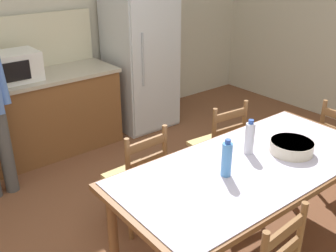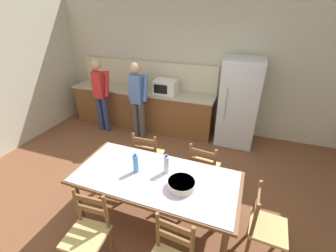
{
  "view_description": "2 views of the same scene",
  "coord_description": "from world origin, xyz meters",
  "px_view_note": "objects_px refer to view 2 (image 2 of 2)",
  "views": [
    {
      "loc": [
        -1.77,
        -1.81,
        2.17
      ],
      "look_at": [
        -0.03,
        0.31,
        0.92
      ],
      "focal_mm": 42.0,
      "sensor_mm": 36.0,
      "label": 1
    },
    {
      "loc": [
        1.12,
        -2.28,
        2.62
      ],
      "look_at": [
        0.19,
        0.35,
        1.14
      ],
      "focal_mm": 24.0,
      "sensor_mm": 36.0,
      "label": 2
    }
  ],
  "objects_px": {
    "person_at_sink": "(100,93)",
    "serving_bowl": "(181,184)",
    "person_at_counter": "(138,98)",
    "chair_side_far_left": "(148,156)",
    "chair_head_end": "(265,226)",
    "bottle_off_centre": "(166,164)",
    "dining_table": "(155,181)",
    "bottle_near_centre": "(136,163)",
    "chair_side_near_left": "(88,233)",
    "chair_side_far_right": "(204,168)",
    "refrigerator": "(238,103)",
    "microwave": "(166,87)",
    "paper_bag": "(138,83)"
  },
  "relations": [
    {
      "from": "dining_table",
      "to": "person_at_counter",
      "type": "height_order",
      "value": "person_at_counter"
    },
    {
      "from": "serving_bowl",
      "to": "chair_side_far_left",
      "type": "distance_m",
      "value": 1.24
    },
    {
      "from": "refrigerator",
      "to": "person_at_counter",
      "type": "height_order",
      "value": "refrigerator"
    },
    {
      "from": "paper_bag",
      "to": "chair_head_end",
      "type": "relative_size",
      "value": 0.4
    },
    {
      "from": "dining_table",
      "to": "chair_side_near_left",
      "type": "distance_m",
      "value": 0.94
    },
    {
      "from": "refrigerator",
      "to": "paper_bag",
      "type": "distance_m",
      "value": 2.25
    },
    {
      "from": "paper_bag",
      "to": "chair_head_end",
      "type": "height_order",
      "value": "paper_bag"
    },
    {
      "from": "chair_head_end",
      "to": "bottle_off_centre",
      "type": "bearing_deg",
      "value": 87.27
    },
    {
      "from": "refrigerator",
      "to": "serving_bowl",
      "type": "bearing_deg",
      "value": -99.93
    },
    {
      "from": "bottle_off_centre",
      "to": "chair_side_far_right",
      "type": "relative_size",
      "value": 0.3
    },
    {
      "from": "microwave",
      "to": "person_at_counter",
      "type": "height_order",
      "value": "person_at_counter"
    },
    {
      "from": "person_at_counter",
      "to": "chair_side_far_right",
      "type": "bearing_deg",
      "value": -125.72
    },
    {
      "from": "person_at_sink",
      "to": "serving_bowl",
      "type": "bearing_deg",
      "value": -129.7
    },
    {
      "from": "microwave",
      "to": "chair_side_far_left",
      "type": "relative_size",
      "value": 0.55
    },
    {
      "from": "microwave",
      "to": "serving_bowl",
      "type": "relative_size",
      "value": 1.56
    },
    {
      "from": "chair_side_far_right",
      "to": "dining_table",
      "type": "bearing_deg",
      "value": 63.82
    },
    {
      "from": "chair_head_end",
      "to": "person_at_sink",
      "type": "distance_m",
      "value": 4.05
    },
    {
      "from": "paper_bag",
      "to": "person_at_counter",
      "type": "distance_m",
      "value": 0.58
    },
    {
      "from": "bottle_near_centre",
      "to": "chair_side_far_right",
      "type": "height_order",
      "value": "bottle_near_centre"
    },
    {
      "from": "chair_side_far_left",
      "to": "person_at_counter",
      "type": "relative_size",
      "value": 0.54
    },
    {
      "from": "refrigerator",
      "to": "paper_bag",
      "type": "bearing_deg",
      "value": 179.71
    },
    {
      "from": "dining_table",
      "to": "person_at_counter",
      "type": "xyz_separation_m",
      "value": [
        -1.21,
        1.98,
        0.25
      ]
    },
    {
      "from": "microwave",
      "to": "chair_side_near_left",
      "type": "relative_size",
      "value": 0.55
    },
    {
      "from": "chair_side_far_left",
      "to": "person_at_counter",
      "type": "height_order",
      "value": "person_at_counter"
    },
    {
      "from": "dining_table",
      "to": "person_at_sink",
      "type": "height_order",
      "value": "person_at_sink"
    },
    {
      "from": "bottle_near_centre",
      "to": "person_at_counter",
      "type": "relative_size",
      "value": 0.16
    },
    {
      "from": "microwave",
      "to": "dining_table",
      "type": "distance_m",
      "value": 2.64
    },
    {
      "from": "bottle_near_centre",
      "to": "person_at_sink",
      "type": "xyz_separation_m",
      "value": [
        -1.88,
        1.99,
        0.04
      ]
    },
    {
      "from": "microwave",
      "to": "person_at_counter",
      "type": "bearing_deg",
      "value": -130.42
    },
    {
      "from": "refrigerator",
      "to": "chair_side_far_right",
      "type": "distance_m",
      "value": 1.81
    },
    {
      "from": "chair_side_far_left",
      "to": "person_at_sink",
      "type": "height_order",
      "value": "person_at_sink"
    },
    {
      "from": "person_at_counter",
      "to": "chair_side_near_left",
      "type": "bearing_deg",
      "value": -165.23
    },
    {
      "from": "chair_side_far_left",
      "to": "paper_bag",
      "type": "bearing_deg",
      "value": -61.38
    },
    {
      "from": "serving_bowl",
      "to": "person_at_sink",
      "type": "relative_size",
      "value": 0.19
    },
    {
      "from": "person_at_sink",
      "to": "chair_head_end",
      "type": "bearing_deg",
      "value": -120.24
    },
    {
      "from": "bottle_near_centre",
      "to": "chair_side_far_left",
      "type": "bearing_deg",
      "value": 103.77
    },
    {
      "from": "dining_table",
      "to": "bottle_near_centre",
      "type": "height_order",
      "value": "bottle_near_centre"
    },
    {
      "from": "person_at_counter",
      "to": "chair_side_far_left",
      "type": "bearing_deg",
      "value": -147.6
    },
    {
      "from": "microwave",
      "to": "paper_bag",
      "type": "height_order",
      "value": "paper_bag"
    },
    {
      "from": "person_at_counter",
      "to": "dining_table",
      "type": "bearing_deg",
      "value": -148.56
    },
    {
      "from": "serving_bowl",
      "to": "person_at_sink",
      "type": "distance_m",
      "value": 3.26
    },
    {
      "from": "chair_side_far_left",
      "to": "chair_head_end",
      "type": "xyz_separation_m",
      "value": [
        1.78,
        -0.81,
        0.0
      ]
    },
    {
      "from": "refrigerator",
      "to": "chair_side_near_left",
      "type": "xyz_separation_m",
      "value": [
        -1.3,
        -3.24,
        -0.45
      ]
    },
    {
      "from": "bottle_off_centre",
      "to": "serving_bowl",
      "type": "bearing_deg",
      "value": -37.68
    },
    {
      "from": "bottle_off_centre",
      "to": "person_at_sink",
      "type": "xyz_separation_m",
      "value": [
        -2.25,
        1.88,
        0.04
      ]
    },
    {
      "from": "bottle_near_centre",
      "to": "chair_side_near_left",
      "type": "bearing_deg",
      "value": -106.44
    },
    {
      "from": "chair_side_far_left",
      "to": "chair_head_end",
      "type": "height_order",
      "value": "same"
    },
    {
      "from": "microwave",
      "to": "chair_side_near_left",
      "type": "bearing_deg",
      "value": -85.07
    },
    {
      "from": "bottle_off_centre",
      "to": "chair_head_end",
      "type": "bearing_deg",
      "value": -6.69
    },
    {
      "from": "serving_bowl",
      "to": "chair_side_near_left",
      "type": "bearing_deg",
      "value": -141.18
    }
  ]
}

